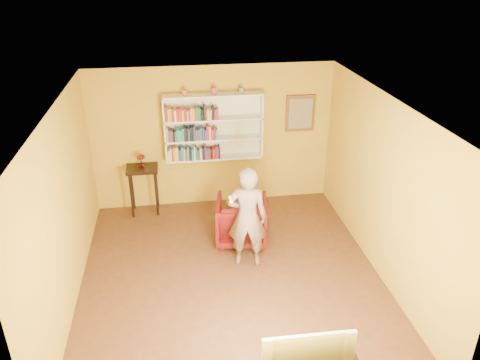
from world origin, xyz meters
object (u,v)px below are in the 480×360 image
at_px(armchair, 242,220).
at_px(television, 306,349).
at_px(bookshelf, 213,126).
at_px(console_table, 143,175).
at_px(ruby_lustre, 141,158).
at_px(person, 247,218).

bearing_deg(armchair, television, 102.90).
bearing_deg(television, bookshelf, 97.10).
distance_m(bookshelf, armchair, 1.88).
height_order(console_table, armchair, console_table).
bearing_deg(console_table, ruby_lustre, 120.96).
bearing_deg(armchair, console_table, -27.22).
bearing_deg(console_table, television, -67.82).
distance_m(console_table, ruby_lustre, 0.34).
distance_m(bookshelf, television, 4.76).
distance_m(ruby_lustre, person, 2.54).
xyz_separation_m(armchair, person, (-0.02, -0.68, 0.45)).
xyz_separation_m(bookshelf, television, (0.49, -4.66, -0.87)).
height_order(console_table, person, person).
height_order(armchair, television, television).
height_order(armchair, person, person).
xyz_separation_m(ruby_lustre, armchair, (1.66, -1.25, -0.72)).
distance_m(bookshelf, ruby_lustre, 1.44).
xyz_separation_m(bookshelf, person, (0.29, -2.08, -0.76)).
relative_size(console_table, person, 0.56).
height_order(bookshelf, television, bookshelf).
bearing_deg(armchair, person, 98.29).
height_order(bookshelf, armchair, bookshelf).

